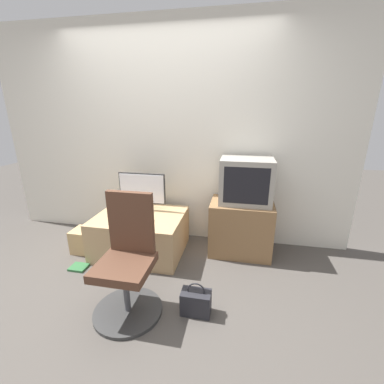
# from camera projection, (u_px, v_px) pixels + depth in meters

# --- Properties ---
(ground_plane) EXTENTS (12.00, 12.00, 0.00)m
(ground_plane) POSITION_uv_depth(u_px,v_px,m) (130.00, 300.00, 2.28)
(ground_plane) COLOR #4C4742
(wall_back) EXTENTS (4.40, 0.05, 2.60)m
(wall_back) POSITION_uv_depth(u_px,v_px,m) (167.00, 136.00, 3.11)
(wall_back) COLOR silver
(wall_back) RESTS_ON ground_plane
(desk) EXTENTS (0.98, 0.78, 0.46)m
(desk) POSITION_uv_depth(u_px,v_px,m) (141.00, 233.00, 2.99)
(desk) COLOR tan
(desk) RESTS_ON ground_plane
(side_stand) EXTENTS (0.70, 0.47, 0.62)m
(side_stand) POSITION_uv_depth(u_px,v_px,m) (241.00, 227.00, 2.96)
(side_stand) COLOR olive
(side_stand) RESTS_ON ground_plane
(main_monitor) EXTENTS (0.57, 0.17, 0.45)m
(main_monitor) POSITION_uv_depth(u_px,v_px,m) (142.00, 191.00, 3.02)
(main_monitor) COLOR #2D2D2D
(main_monitor) RESTS_ON desk
(keyboard) EXTENTS (0.37, 0.10, 0.01)m
(keyboard) POSITION_uv_depth(u_px,v_px,m) (130.00, 218.00, 2.82)
(keyboard) COLOR silver
(keyboard) RESTS_ON desk
(mouse) EXTENTS (0.05, 0.04, 0.03)m
(mouse) POSITION_uv_depth(u_px,v_px,m) (152.00, 220.00, 2.77)
(mouse) COLOR black
(mouse) RESTS_ON desk
(crt_tv) EXTENTS (0.56, 0.42, 0.50)m
(crt_tv) POSITION_uv_depth(u_px,v_px,m) (246.00, 181.00, 2.80)
(crt_tv) COLOR gray
(crt_tv) RESTS_ON side_stand
(office_chair) EXTENTS (0.56, 0.56, 1.00)m
(office_chair) POSITION_uv_depth(u_px,v_px,m) (127.00, 267.00, 2.07)
(office_chair) COLOR #333333
(office_chair) RESTS_ON ground_plane
(cardboard_box_lower) EXTENTS (0.22, 0.25, 0.28)m
(cardboard_box_lower) POSITION_uv_depth(u_px,v_px,m) (83.00, 240.00, 3.03)
(cardboard_box_lower) COLOR tan
(cardboard_box_lower) RESTS_ON ground_plane
(handbag) EXTENTS (0.24, 0.14, 0.29)m
(handbag) POSITION_uv_depth(u_px,v_px,m) (196.00, 302.00, 2.11)
(handbag) COLOR #232328
(handbag) RESTS_ON ground_plane
(book) EXTENTS (0.17, 0.15, 0.02)m
(book) POSITION_uv_depth(u_px,v_px,m) (79.00, 267.00, 2.72)
(book) COLOR #2D6638
(book) RESTS_ON ground_plane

